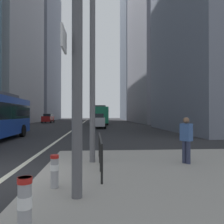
% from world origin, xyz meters
% --- Properties ---
extents(ground_plane, '(160.00, 160.00, 0.00)m').
position_xyz_m(ground_plane, '(0.00, 20.00, 0.00)').
color(ground_plane, '#28282B').
extents(median_island, '(9.00, 10.00, 0.15)m').
position_xyz_m(median_island, '(5.50, -1.00, 0.07)').
color(median_island, gray).
rests_on(median_island, ground).
extents(lane_centre_line, '(0.20, 80.00, 0.01)m').
position_xyz_m(lane_centre_line, '(0.00, 30.00, 0.01)').
color(lane_centre_line, beige).
rests_on(lane_centre_line, ground).
extents(office_tower_left_far, '(10.75, 25.93, 45.71)m').
position_xyz_m(office_tower_left_far, '(-16.00, 68.93, 22.86)').
color(office_tower_left_far, slate).
rests_on(office_tower_left_far, ground).
extents(office_tower_right_mid, '(11.01, 23.50, 52.86)m').
position_xyz_m(office_tower_right_mid, '(17.00, 43.14, 26.43)').
color(office_tower_right_mid, gray).
rests_on(office_tower_right_mid, ground).
extents(office_tower_right_far, '(10.39, 17.46, 46.49)m').
position_xyz_m(office_tower_right_far, '(17.00, 67.28, 23.24)').
color(office_tower_right_far, slate).
rests_on(office_tower_right_far, ground).
extents(city_bus_red_receding, '(2.83, 11.34, 3.40)m').
position_xyz_m(city_bus_red_receding, '(3.47, 35.47, 1.84)').
color(city_bus_red_receding, '#198456').
rests_on(city_bus_red_receding, ground).
extents(city_bus_red_distant, '(2.79, 10.57, 3.40)m').
position_xyz_m(city_bus_red_distant, '(3.69, 56.36, 1.83)').
color(city_bus_red_distant, red).
rests_on(city_bus_red_distant, ground).
extents(car_oncoming_mid, '(2.14, 4.38, 1.94)m').
position_xyz_m(car_oncoming_mid, '(-7.35, 41.79, 0.99)').
color(car_oncoming_mid, maroon).
rests_on(car_oncoming_mid, ground).
extents(car_receding_near, '(2.06, 4.52, 1.94)m').
position_xyz_m(car_receding_near, '(2.97, 23.31, 0.99)').
color(car_receding_near, silver).
rests_on(car_receding_near, ground).
extents(street_lamp_post, '(5.50, 0.32, 8.00)m').
position_xyz_m(street_lamp_post, '(2.54, 1.46, 5.28)').
color(street_lamp_post, '#56565B').
rests_on(street_lamp_post, median_island).
extents(bollard_left, '(0.20, 0.20, 0.88)m').
position_xyz_m(bollard_left, '(1.70, -3.54, 0.64)').
color(bollard_left, '#99999E').
rests_on(bollard_left, median_island).
extents(bollard_right, '(0.20, 0.20, 0.77)m').
position_xyz_m(bollard_right, '(1.69, -1.29, 0.58)').
color(bollard_right, '#99999E').
rests_on(bollard_right, median_island).
extents(pedestrian_railing, '(0.06, 3.59, 0.98)m').
position_xyz_m(pedestrian_railing, '(2.80, 0.67, 0.85)').
color(pedestrian_railing, black).
rests_on(pedestrian_railing, median_island).
extents(pedestrian_waiting, '(0.41, 0.45, 1.61)m').
position_xyz_m(pedestrian_waiting, '(5.81, 0.99, 1.04)').
color(pedestrian_waiting, '#2D334C').
rests_on(pedestrian_waiting, median_island).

